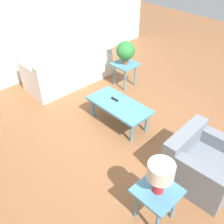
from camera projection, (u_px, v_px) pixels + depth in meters
ground_plane at (130, 136)px, 4.57m from camera, size 14.00×14.00×0.00m
wall_right at (27, 18)px, 5.53m from camera, size 0.12×7.20×2.70m
sofa at (70, 70)px, 5.87m from camera, size 0.86×1.95×0.80m
armchair at (201, 163)px, 3.69m from camera, size 0.93×0.93×0.71m
coffee_table at (119, 106)px, 4.63m from camera, size 1.17×0.57×0.43m
side_table_plant at (125, 67)px, 5.69m from camera, size 0.49×0.49×0.54m
side_table_lamp at (157, 195)px, 3.08m from camera, size 0.49×0.49×0.54m
potted_plant at (126, 51)px, 5.46m from camera, size 0.40×0.40×0.49m
table_lamp at (160, 173)px, 2.85m from camera, size 0.30×0.30×0.44m
remote_control at (115, 99)px, 4.70m from camera, size 0.16×0.04×0.02m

